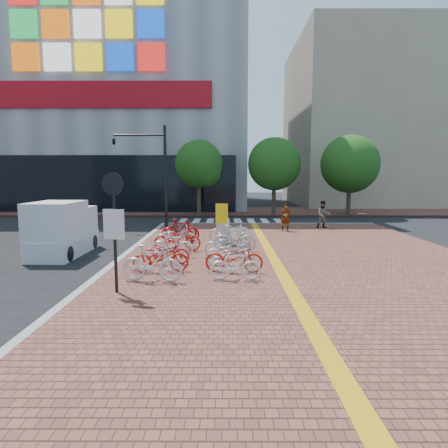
{
  "coord_description": "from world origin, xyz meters",
  "views": [
    {
      "loc": [
        0.13,
        -14.48,
        3.41
      ],
      "look_at": [
        0.06,
        2.33,
        1.3
      ],
      "focal_mm": 32.0,
      "sensor_mm": 36.0,
      "label": 1
    }
  ],
  "objects_px": {
    "bike_5": "(176,236)",
    "bike_15": "(232,230)",
    "bike_4": "(177,239)",
    "bike_11": "(229,245)",
    "bike_0": "(152,263)",
    "notice_sign": "(114,218)",
    "box_truck": "(63,230)",
    "bike_2": "(166,252)",
    "bike_12": "(235,238)",
    "bike_10": "(229,252)",
    "bike_9": "(234,257)",
    "bike_1": "(161,258)",
    "bike_8": "(235,265)",
    "bike_7": "(181,229)",
    "pedestrian_a": "(286,217)",
    "utility_box": "(223,232)",
    "yellow_sign": "(222,218)",
    "bike_13": "(233,236)",
    "bike_6": "(180,230)",
    "bike_14": "(230,232)",
    "pedestrian_b": "(323,215)",
    "traffic_light_pole": "(142,158)"
  },
  "relations": [
    {
      "from": "pedestrian_b",
      "to": "utility_box",
      "type": "xyz_separation_m",
      "value": [
        -6.04,
        -5.69,
        -0.22
      ]
    },
    {
      "from": "bike_5",
      "to": "bike_7",
      "type": "bearing_deg",
      "value": -8.28
    },
    {
      "from": "bike_11",
      "to": "pedestrian_a",
      "type": "xyz_separation_m",
      "value": [
        3.33,
        7.38,
        0.3
      ]
    },
    {
      "from": "bike_12",
      "to": "traffic_light_pole",
      "type": "height_order",
      "value": "traffic_light_pole"
    },
    {
      "from": "box_truck",
      "to": "bike_1",
      "type": "bearing_deg",
      "value": -37.42
    },
    {
      "from": "bike_9",
      "to": "bike_2",
      "type": "bearing_deg",
      "value": 67.98
    },
    {
      "from": "bike_8",
      "to": "pedestrian_b",
      "type": "bearing_deg",
      "value": -23.66
    },
    {
      "from": "bike_4",
      "to": "bike_12",
      "type": "height_order",
      "value": "bike_12"
    },
    {
      "from": "bike_2",
      "to": "bike_12",
      "type": "xyz_separation_m",
      "value": [
        2.57,
        2.53,
        0.1
      ]
    },
    {
      "from": "bike_12",
      "to": "bike_2",
      "type": "bearing_deg",
      "value": 139.62
    },
    {
      "from": "bike_2",
      "to": "bike_15",
      "type": "xyz_separation_m",
      "value": [
        2.5,
        5.74,
        0.01
      ]
    },
    {
      "from": "bike_1",
      "to": "bike_9",
      "type": "distance_m",
      "value": 2.45
    },
    {
      "from": "bike_6",
      "to": "bike_5",
      "type": "bearing_deg",
      "value": 175.67
    },
    {
      "from": "bike_0",
      "to": "box_truck",
      "type": "relative_size",
      "value": 0.47
    },
    {
      "from": "bike_0",
      "to": "traffic_light_pole",
      "type": "bearing_deg",
      "value": 20.65
    },
    {
      "from": "bike_8",
      "to": "bike_15",
      "type": "xyz_separation_m",
      "value": [
        0.03,
        7.9,
        -0.02
      ]
    },
    {
      "from": "bike_4",
      "to": "pedestrian_a",
      "type": "height_order",
      "value": "pedestrian_a"
    },
    {
      "from": "pedestrian_a",
      "to": "utility_box",
      "type": "distance_m",
      "value": 5.74
    },
    {
      "from": "bike_9",
      "to": "bike_14",
      "type": "relative_size",
      "value": 0.96
    },
    {
      "from": "bike_5",
      "to": "bike_15",
      "type": "relative_size",
      "value": 1.06
    },
    {
      "from": "bike_0",
      "to": "utility_box",
      "type": "height_order",
      "value": "utility_box"
    },
    {
      "from": "bike_6",
      "to": "bike_12",
      "type": "xyz_separation_m",
      "value": [
        2.59,
        -2.34,
        -0.01
      ]
    },
    {
      "from": "bike_1",
      "to": "yellow_sign",
      "type": "bearing_deg",
      "value": -33.87
    },
    {
      "from": "bike_11",
      "to": "yellow_sign",
      "type": "xyz_separation_m",
      "value": [
        -0.3,
        1.92,
        0.87
      ]
    },
    {
      "from": "bike_4",
      "to": "box_truck",
      "type": "height_order",
      "value": "box_truck"
    },
    {
      "from": "bike_6",
      "to": "yellow_sign",
      "type": "relative_size",
      "value": 0.93
    },
    {
      "from": "bike_14",
      "to": "yellow_sign",
      "type": "relative_size",
      "value": 1.01
    },
    {
      "from": "bike_8",
      "to": "bike_7",
      "type": "bearing_deg",
      "value": 19.49
    },
    {
      "from": "bike_1",
      "to": "bike_9",
      "type": "height_order",
      "value": "bike_9"
    },
    {
      "from": "bike_10",
      "to": "traffic_light_pole",
      "type": "bearing_deg",
      "value": 22.43
    },
    {
      "from": "notice_sign",
      "to": "box_truck",
      "type": "distance_m",
      "value": 7.17
    },
    {
      "from": "bike_10",
      "to": "bike_9",
      "type": "bearing_deg",
      "value": -177.56
    },
    {
      "from": "bike_9",
      "to": "bike_10",
      "type": "xyz_separation_m",
      "value": [
        -0.14,
        1.11,
        -0.05
      ]
    },
    {
      "from": "notice_sign",
      "to": "traffic_light_pole",
      "type": "relative_size",
      "value": 0.54
    },
    {
      "from": "bike_1",
      "to": "bike_15",
      "type": "height_order",
      "value": "bike_1"
    },
    {
      "from": "bike_14",
      "to": "bike_15",
      "type": "xyz_separation_m",
      "value": [
        0.1,
        1.07,
        -0.07
      ]
    },
    {
      "from": "utility_box",
      "to": "yellow_sign",
      "type": "distance_m",
      "value": 1.24
    },
    {
      "from": "bike_10",
      "to": "bike_11",
      "type": "relative_size",
      "value": 0.91
    },
    {
      "from": "bike_13",
      "to": "box_truck",
      "type": "height_order",
      "value": "box_truck"
    },
    {
      "from": "utility_box",
      "to": "traffic_light_pole",
      "type": "distance_m",
      "value": 8.53
    },
    {
      "from": "bike_7",
      "to": "yellow_sign",
      "type": "height_order",
      "value": "yellow_sign"
    },
    {
      "from": "pedestrian_a",
      "to": "utility_box",
      "type": "bearing_deg",
      "value": -130.53
    },
    {
      "from": "bike_4",
      "to": "bike_11",
      "type": "xyz_separation_m",
      "value": [
        2.18,
        -1.34,
        -0.02
      ]
    },
    {
      "from": "bike_4",
      "to": "bike_13",
      "type": "distance_m",
      "value": 2.64
    },
    {
      "from": "bike_8",
      "to": "bike_9",
      "type": "bearing_deg",
      "value": 2.48
    },
    {
      "from": "bike_7",
      "to": "yellow_sign",
      "type": "xyz_separation_m",
      "value": [
        2.1,
        -2.6,
        0.86
      ]
    },
    {
      "from": "bike_5",
      "to": "bike_11",
      "type": "height_order",
      "value": "bike_11"
    },
    {
      "from": "bike_4",
      "to": "pedestrian_a",
      "type": "relative_size",
      "value": 1.24
    },
    {
      "from": "bike_10",
      "to": "bike_15",
      "type": "height_order",
      "value": "same"
    },
    {
      "from": "bike_0",
      "to": "bike_15",
      "type": "xyz_separation_m",
      "value": [
        2.57,
        8.06,
        -0.11
      ]
    }
  ]
}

